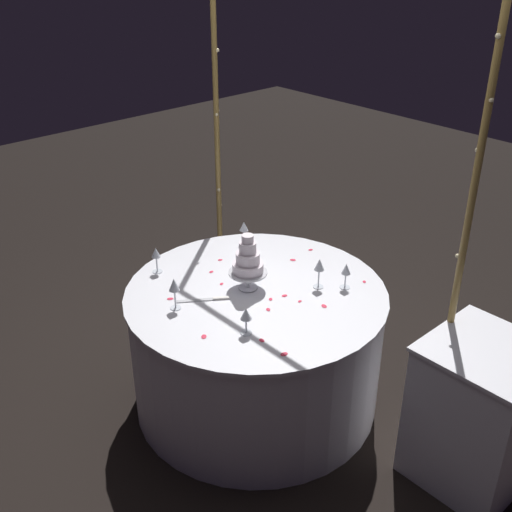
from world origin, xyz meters
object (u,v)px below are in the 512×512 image
Objects in this scene: decorative_arch at (323,137)px; tiered_cake at (248,262)px; main_table at (256,347)px; wine_glass_1 at (319,266)px; wine_glass_3 at (244,228)px; wine_glass_6 at (156,254)px; wine_glass_0 at (246,315)px; wine_glass_5 at (251,247)px; cake_knife at (206,299)px; wine_glass_2 at (346,270)px; wine_glass_4 at (174,286)px; side_table at (477,414)px.

decorative_arch reaches higher than tiered_cake.
main_table is at bearing 11.67° from tiered_cake.
wine_glass_1 reaches higher than wine_glass_3.
wine_glass_6 reaches higher than main_table.
wine_glass_0 is 0.87× the size of wine_glass_5.
tiered_cake is 2.10× the size of wine_glass_6.
tiered_cake is 0.58m from wine_glass_6.
tiered_cake is at bearing -168.33° from main_table.
wine_glass_5 is at bearing -164.70° from wine_glass_1.
main_table is 0.59m from wine_glass_5.
wine_glass_0 reaches higher than cake_knife.
wine_glass_2 is 0.84× the size of wine_glass_4.
wine_glass_1 is 1.07× the size of wine_glass_5.
wine_glass_0 is 0.93× the size of wine_glass_6.
wine_glass_0 is at bearing -44.09° from wine_glass_5.
wine_glass_5 reaches higher than side_table.
wine_glass_5 is at bearing 143.34° from main_table.
wine_glass_3 is (-0.70, 0.05, -0.02)m from wine_glass_1.
side_table is (1.20, 0.43, 0.02)m from main_table.
wine_glass_0 is 0.59× the size of cake_knife.
main_table is at bearing -36.66° from wine_glass_5.
wine_glass_6 is (-0.33, -0.46, -0.01)m from wine_glass_5.
wine_glass_6 is at bearing -157.94° from side_table.
wine_glass_0 is (0.27, -0.31, 0.49)m from main_table.
wine_glass_6 is at bearing -125.57° from wine_glass_5.
wine_glass_0 is at bearing -2.03° from wine_glass_6.
wine_glass_3 is at bearing -177.24° from side_table.
tiered_cake is 1.85× the size of wine_glass_1.
wine_glass_2 is at bearing 52.09° from main_table.
wine_glass_1 is 0.82m from wine_glass_4.
wine_glass_0 reaches higher than main_table.
wine_glass_4 is (0.34, -0.79, 0.03)m from wine_glass_3.
cake_knife is (-0.11, -0.77, -0.79)m from decorative_arch.
wine_glass_6 is at bearing -177.91° from cake_knife.
decorative_arch is at bearing 83.93° from tiered_cake.
side_table is 1.77m from wine_glass_3.
decorative_arch reaches higher than wine_glass_4.
side_table is 5.26× the size of wine_glass_3.
wine_glass_2 reaches higher than wine_glass_3.
wine_glass_1 is at bearing 49.56° from tiered_cake.
main_table is at bearing 130.67° from wine_glass_0.
wine_glass_0 is 0.70m from wine_glass_5.
main_table is 8.72× the size of wine_glass_5.
wine_glass_3 is at bearing -162.92° from decorative_arch.
wine_glass_1 is at bearing 60.29° from cake_knife.
cake_knife is (-0.43, -0.67, -0.11)m from wine_glass_2.
wine_glass_0 reaches higher than side_table.
wine_glass_4 is at bearing -105.06° from cake_knife.
tiered_cake is at bearing -131.71° from wine_glass_2.
wine_glass_2 is at bearing 60.58° from wine_glass_4.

